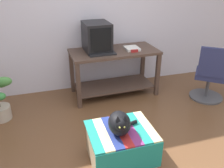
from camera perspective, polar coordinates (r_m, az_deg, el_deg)
name	(u,v)px	position (r m, az deg, el deg)	size (l,w,h in m)	color
ground_plane	(128,163)	(2.76, 3.83, -18.14)	(14.00, 14.00, 0.00)	brown
back_wall	(86,10)	(4.01, -6.28, 16.89)	(8.00, 0.10, 2.60)	silver
desk	(114,65)	(3.87, 0.49, 4.58)	(1.38, 0.68, 0.75)	#4C382D
tv_monitor	(97,37)	(3.73, -3.62, 11.01)	(0.39, 0.49, 0.44)	black
keyboard	(102,54)	(3.59, -2.27, 7.09)	(0.40, 0.15, 0.02)	black
book	(132,48)	(3.84, 4.72, 8.38)	(0.21, 0.24, 0.04)	white
ottoman_with_blanket	(121,145)	(2.66, 2.09, -14.29)	(0.68, 0.57, 0.40)	tan
cat	(120,123)	(2.43, 1.83, -9.24)	(0.37, 0.35, 0.27)	black
office_chair	(209,77)	(4.02, 22.03, 1.54)	(0.59, 0.59, 0.89)	#4C4C51
stapler	(134,51)	(3.72, 5.31, 7.79)	(0.04, 0.11, 0.04)	#A31E1E
pen	(135,48)	(3.91, 5.45, 8.45)	(0.01, 0.01, 0.14)	#B7B7BC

